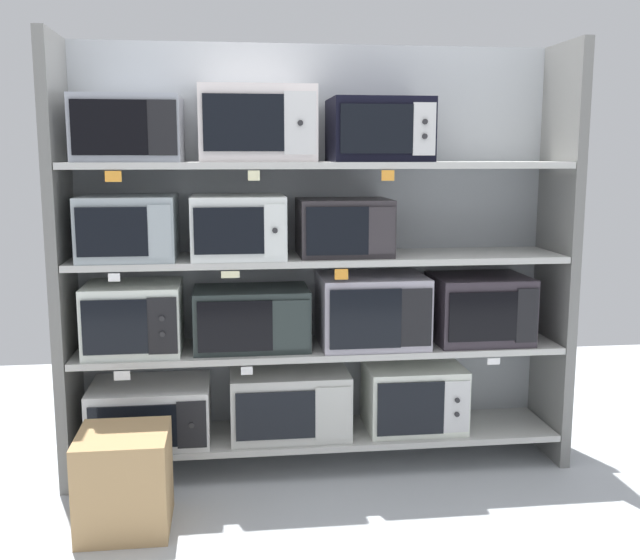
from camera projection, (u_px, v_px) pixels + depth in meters
name	position (u px, v px, depth m)	size (l,w,h in m)	color
back_panel	(314.00, 254.00, 3.74)	(2.50, 0.04, 2.04)	#9EA3A8
upright_left	(62.00, 265.00, 3.37)	(0.05, 0.42, 2.04)	slate
upright_right	(557.00, 256.00, 3.66)	(0.05, 0.42, 2.04)	slate
shelf_0	(320.00, 434.00, 3.66)	(2.30, 0.42, 0.03)	beige
microwave_0	(151.00, 412.00, 3.53)	(0.56, 0.42, 0.27)	silver
microwave_1	(289.00, 402.00, 3.61)	(0.57, 0.38, 0.32)	beige
microwave_2	(414.00, 397.00, 3.68)	(0.48, 0.36, 0.32)	silver
price_tag_0	(155.00, 467.00, 3.36)	(0.08, 0.00, 0.04)	white
shelf_1	(320.00, 348.00, 3.59)	(2.30, 0.42, 0.03)	beige
microwave_3	(134.00, 318.00, 3.45)	(0.44, 0.39, 0.32)	silver
microwave_4	(251.00, 318.00, 3.52)	(0.54, 0.34, 0.29)	#283130
microwave_5	(372.00, 310.00, 3.58)	(0.51, 0.41, 0.34)	#A39DAB
microwave_6	(479.00, 308.00, 3.65)	(0.46, 0.39, 0.32)	#322B33
price_tag_1	(122.00, 376.00, 3.28)	(0.07, 0.00, 0.04)	white
price_tag_2	(247.00, 371.00, 3.34)	(0.05, 0.00, 0.04)	white
price_tag_3	(494.00, 361.00, 3.48)	(0.06, 0.00, 0.03)	white
shelf_2	(320.00, 258.00, 3.52)	(2.30, 0.42, 0.03)	beige
microwave_7	(129.00, 227.00, 3.38)	(0.43, 0.42, 0.29)	#99A4AA
microwave_8	(238.00, 226.00, 3.44)	(0.43, 0.43, 0.29)	silver
microwave_9	(344.00, 227.00, 3.50)	(0.43, 0.36, 0.27)	#302B2F
price_tag_4	(114.00, 277.00, 3.20)	(0.05, 0.00, 0.04)	white
price_tag_5	(230.00, 275.00, 3.26)	(0.08, 0.00, 0.03)	beige
price_tag_6	(341.00, 274.00, 3.32)	(0.06, 0.00, 0.05)	orange
shelf_3	(320.00, 165.00, 3.44)	(2.30, 0.42, 0.03)	beige
microwave_10	(129.00, 129.00, 3.31)	(0.46, 0.41, 0.29)	#999EA9
microwave_11	(257.00, 125.00, 3.37)	(0.52, 0.40, 0.34)	silver
microwave_12	(379.00, 130.00, 3.45)	(0.46, 0.39, 0.29)	black
price_tag_7	(113.00, 176.00, 3.13)	(0.07, 0.00, 0.05)	orange
price_tag_8	(254.00, 176.00, 3.20)	(0.05, 0.00, 0.04)	beige
price_tag_9	(388.00, 175.00, 3.28)	(0.06, 0.00, 0.05)	orange
shipping_carton	(124.00, 480.00, 3.02)	(0.36, 0.36, 0.41)	tan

